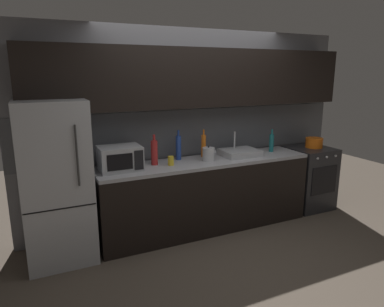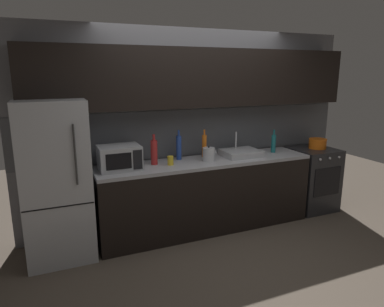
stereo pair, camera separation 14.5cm
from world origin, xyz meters
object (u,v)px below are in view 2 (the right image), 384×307
(mug_yellow, at_px, (170,161))
(wine_bottle_red, at_px, (154,152))
(microwave, at_px, (119,158))
(wine_bottle_teal, at_px, (274,143))
(wine_bottle_orange, at_px, (204,146))
(refrigerator, at_px, (56,181))
(cooking_pot, at_px, (318,144))
(kettle, at_px, (209,154))
(wine_bottle_blue, at_px, (179,147))
(oven_range, at_px, (312,179))

(mug_yellow, bearing_deg, wine_bottle_red, 148.35)
(microwave, relative_size, wine_bottle_teal, 1.48)
(wine_bottle_orange, bearing_deg, refrigerator, -174.62)
(refrigerator, height_order, wine_bottle_orange, refrigerator)
(cooking_pot, bearing_deg, mug_yellow, -179.16)
(microwave, bearing_deg, kettle, -2.97)
(kettle, xyz_separation_m, mug_yellow, (-0.50, 0.00, -0.03))
(kettle, relative_size, wine_bottle_blue, 0.51)
(refrigerator, xyz_separation_m, mug_yellow, (1.27, -0.03, 0.10))
(refrigerator, height_order, mug_yellow, refrigerator)
(refrigerator, xyz_separation_m, kettle, (1.76, -0.04, 0.13))
(wine_bottle_teal, relative_size, wine_bottle_orange, 0.87)
(wine_bottle_red, height_order, mug_yellow, wine_bottle_red)
(wine_bottle_teal, bearing_deg, refrigerator, -179.16)
(wine_bottle_red, bearing_deg, refrigerator, -176.38)
(wine_bottle_blue, height_order, mug_yellow, wine_bottle_blue)
(oven_range, relative_size, wine_bottle_red, 2.49)
(oven_range, distance_m, cooking_pot, 0.52)
(oven_range, distance_m, kettle, 1.77)
(microwave, bearing_deg, refrigerator, -178.45)
(mug_yellow, xyz_separation_m, cooking_pot, (2.25, 0.03, 0.02))
(kettle, bearing_deg, wine_bottle_red, 170.82)
(wine_bottle_blue, bearing_deg, oven_range, -5.13)
(oven_range, relative_size, wine_bottle_blue, 2.43)
(refrigerator, bearing_deg, wine_bottle_blue, 7.00)
(mug_yellow, bearing_deg, refrigerator, 178.51)
(oven_range, height_order, cooking_pot, cooking_pot)
(oven_range, height_order, wine_bottle_red, wine_bottle_red)
(kettle, height_order, wine_bottle_teal, wine_bottle_teal)
(wine_bottle_red, bearing_deg, wine_bottle_blue, 17.09)
(microwave, height_order, kettle, microwave)
(cooking_pot, bearing_deg, kettle, -178.76)
(oven_range, xyz_separation_m, mug_yellow, (-2.19, -0.03, 0.50))
(wine_bottle_red, bearing_deg, wine_bottle_teal, -0.99)
(refrigerator, distance_m, wine_bottle_blue, 1.48)
(oven_range, bearing_deg, microwave, 179.59)
(kettle, bearing_deg, mug_yellow, 179.43)
(kettle, height_order, wine_bottle_red, wine_bottle_red)
(oven_range, distance_m, wine_bottle_blue, 2.10)
(kettle, distance_m, cooking_pot, 1.75)
(microwave, distance_m, wine_bottle_blue, 0.79)
(kettle, bearing_deg, refrigerator, 178.77)
(oven_range, distance_m, wine_bottle_orange, 1.77)
(wine_bottle_teal, bearing_deg, microwave, -179.39)
(microwave, xyz_separation_m, wine_bottle_blue, (0.77, 0.16, 0.02))
(refrigerator, relative_size, wine_bottle_orange, 4.78)
(cooking_pot, bearing_deg, wine_bottle_blue, 175.05)
(wine_bottle_red, bearing_deg, microwave, -173.05)
(refrigerator, height_order, wine_bottle_blue, refrigerator)
(refrigerator, bearing_deg, wine_bottle_orange, 5.38)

